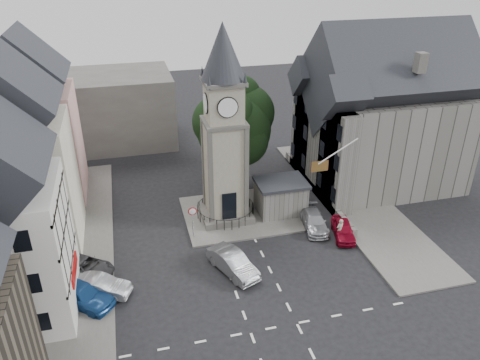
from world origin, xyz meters
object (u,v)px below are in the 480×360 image
object	(u,v)px
stone_shelter	(281,197)
car_west_blue	(82,294)
clock_tower	(224,129)
car_east_red	(343,229)
pedestrian	(340,230)

from	to	relation	value
stone_shelter	car_west_blue	bearing A→B (deg)	-154.38
clock_tower	stone_shelter	world-z (taller)	clock_tower
car_west_blue	car_east_red	size ratio (longest dim) A/B	1.21
car_west_blue	car_east_red	world-z (taller)	car_west_blue
car_west_blue	pedestrian	distance (m)	19.68
clock_tower	stone_shelter	bearing A→B (deg)	-5.84
stone_shelter	pedestrian	xyz separation A→B (m)	(3.20, -5.17, -0.60)
stone_shelter	car_east_red	world-z (taller)	stone_shelter
car_west_blue	pedestrian	xyz separation A→B (m)	(19.50, 2.65, 0.16)
car_west_blue	pedestrian	bearing A→B (deg)	-41.34
clock_tower	car_east_red	xyz separation A→B (m)	(8.50, -5.31, -7.47)
stone_shelter	car_west_blue	size ratio (longest dim) A/B	0.93
clock_tower	stone_shelter	xyz separation A→B (m)	(4.80, -0.49, -6.57)
clock_tower	car_east_red	bearing A→B (deg)	-32.00
stone_shelter	car_east_red	xyz separation A→B (m)	(3.70, -4.82, -0.90)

